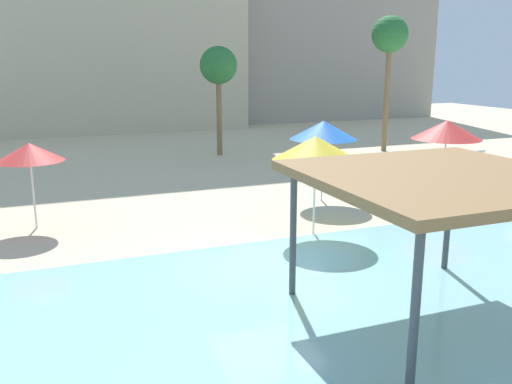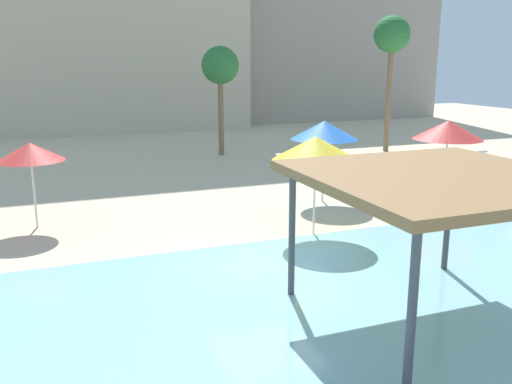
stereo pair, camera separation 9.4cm
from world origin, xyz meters
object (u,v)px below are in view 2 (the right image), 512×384
beach_umbrella_red_0 (30,152)px  lounge_chair_0 (488,161)px  palm_tree_2 (392,38)px  shade_pavilion (440,182)px  beach_umbrella_red_1 (448,130)px  beach_umbrella_blue_5 (324,130)px  beach_umbrella_yellow_2 (316,148)px  lounge_chair_1 (443,170)px  palm_tree_0 (220,67)px

beach_umbrella_red_0 → lounge_chair_0: 19.69m
palm_tree_2 → shade_pavilion: bearing=-121.9°
lounge_chair_0 → beach_umbrella_red_1: bearing=-62.0°
shade_pavilion → beach_umbrella_blue_5: shade_pavilion is taller
beach_umbrella_red_1 → beach_umbrella_yellow_2: 6.58m
shade_pavilion → beach_umbrella_red_0: size_ratio=1.85×
shade_pavilion → lounge_chair_1: (9.02, 10.55, -2.37)m
beach_umbrella_blue_5 → palm_tree_2: bearing=45.3°
beach_umbrella_yellow_2 → palm_tree_0: (1.72, 13.92, 1.99)m
beach_umbrella_red_0 → palm_tree_0: bearing=48.7°
beach_umbrella_yellow_2 → lounge_chair_1: (8.66, 5.00, -2.16)m
beach_umbrella_red_1 → lounge_chair_0: bearing=34.3°
lounge_chair_1 → beach_umbrella_blue_5: bearing=-111.1°
shade_pavilion → lounge_chair_0: 17.21m
beach_umbrella_yellow_2 → lounge_chair_1: 10.24m
beach_umbrella_red_1 → lounge_chair_0: beach_umbrella_red_1 is taller
shade_pavilion → lounge_chair_1: bearing=49.5°
beach_umbrella_blue_5 → palm_tree_2: 12.42m
beach_umbrella_yellow_2 → palm_tree_0: 14.16m
beach_umbrella_red_1 → beach_umbrella_blue_5: bearing=162.8°
palm_tree_0 → shade_pavilion: bearing=-96.1°
shade_pavilion → beach_umbrella_red_0: shade_pavilion is taller
beach_umbrella_red_0 → palm_tree_0: palm_tree_0 is taller
beach_umbrella_yellow_2 → beach_umbrella_red_0: bearing=153.8°
beach_umbrella_red_0 → palm_tree_2: bearing=24.9°
shade_pavilion → beach_umbrella_red_0: bearing=127.3°
beach_umbrella_blue_5 → lounge_chair_1: 7.13m
beach_umbrella_red_1 → beach_umbrella_blue_5: 4.37m
beach_umbrella_red_1 → lounge_chair_1: 4.36m
beach_umbrella_blue_5 → lounge_chair_1: bearing=13.9°
palm_tree_0 → lounge_chair_1: bearing=-52.1°
lounge_chair_1 → palm_tree_0: size_ratio=0.34×
shade_pavilion → palm_tree_2: size_ratio=0.66×
beach_umbrella_yellow_2 → palm_tree_2: 16.19m
lounge_chair_1 → palm_tree_2: bearing=130.3°
shade_pavilion → lounge_chair_0: bearing=43.0°
lounge_chair_0 → palm_tree_0: 13.67m
shade_pavilion → beach_umbrella_blue_5: bearing=74.8°
shade_pavilion → beach_umbrella_yellow_2: size_ratio=1.66×
beach_umbrella_yellow_2 → palm_tree_2: (10.46, 11.85, 3.47)m
beach_umbrella_yellow_2 → palm_tree_0: palm_tree_0 is taller
beach_umbrella_red_0 → palm_tree_2: size_ratio=0.36×
beach_umbrella_blue_5 → lounge_chair_0: 10.62m
shade_pavilion → beach_umbrella_red_0: (-6.98, 9.16, -0.44)m
beach_umbrella_red_0 → beach_umbrella_red_1: (13.57, -1.53, 0.20)m
lounge_chair_0 → palm_tree_2: size_ratio=0.27×
lounge_chair_0 → lounge_chair_1: size_ratio=1.03×
beach_umbrella_blue_5 → beach_umbrella_red_1: bearing=-17.2°
shade_pavilion → lounge_chair_0: (12.47, 11.62, -2.37)m
beach_umbrella_blue_5 → lounge_chair_1: beach_umbrella_blue_5 is taller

